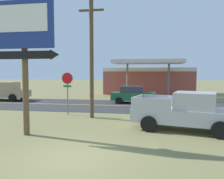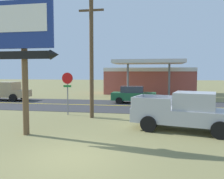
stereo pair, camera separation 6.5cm
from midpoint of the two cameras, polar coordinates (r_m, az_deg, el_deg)
ground_plane at (r=8.63m, az=-9.40°, el=-15.80°), size 180.00×180.00×0.00m
road_asphalt at (r=21.03m, az=2.46°, el=-3.92°), size 140.00×8.00×0.02m
road_centre_line at (r=21.03m, az=2.46°, el=-3.89°), size 126.00×0.20×0.01m
motel_sign at (r=11.70m, az=-20.32°, el=11.31°), size 3.28×0.54×6.47m
stop_sign at (r=16.66m, az=-10.57°, el=0.89°), size 0.80×0.08×2.95m
utility_pole at (r=15.40m, az=-4.84°, el=9.40°), size 1.79×0.26×8.17m
gas_station at (r=33.74m, az=8.98°, el=2.33°), size 12.00×11.50×4.40m
pickup_silver_parked_on_lawn at (r=12.51m, az=17.60°, el=-5.16°), size 5.52×3.14×1.96m
pickup_tan_on_road at (r=27.50m, az=-24.27°, el=-0.40°), size 5.20×2.24×1.96m
car_green_near_lane at (r=22.82m, az=5.26°, el=-1.24°), size 4.20×2.00×1.64m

